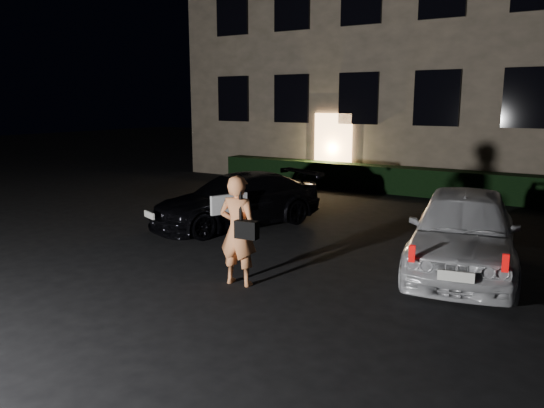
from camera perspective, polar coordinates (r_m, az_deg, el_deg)
The scene contains 6 objects.
ground at distance 8.01m, azimuth -5.85°, elevation -10.30°, with size 80.00×80.00×0.00m, color black.
building at distance 21.56m, azimuth 20.80°, elevation 18.55°, with size 20.00×8.11×12.00m.
hedge at distance 17.16m, azimuth 16.41°, elevation 2.23°, with size 15.00×0.70×0.85m, color black.
sedan at distance 12.50m, azimuth -3.81°, elevation 0.42°, with size 3.14×4.57×1.23m.
hatch at distance 9.69m, azimuth 19.89°, elevation -2.65°, with size 2.47×4.51×1.45m.
man at distance 8.41m, azimuth -3.64°, elevation -2.86°, with size 0.77×0.50×1.77m.
Camera 1 is at (4.67, -5.83, 2.90)m, focal length 35.00 mm.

